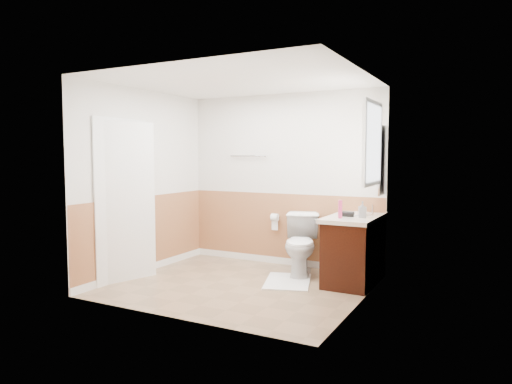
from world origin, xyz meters
The scene contains 32 objects.
floor centered at (0.00, 0.00, 0.00)m, with size 3.00×3.00×0.00m, color #8C7051.
ceiling centered at (0.00, 0.00, 2.50)m, with size 3.00×3.00×0.00m, color white.
wall_back centered at (0.00, 1.30, 1.25)m, with size 3.00×3.00×0.00m, color silver.
wall_front centered at (0.00, -1.30, 1.25)m, with size 3.00×3.00×0.00m, color silver.
wall_left centered at (-1.50, 0.00, 1.25)m, with size 3.00×3.00×0.00m, color silver.
wall_right centered at (1.50, 0.00, 1.25)m, with size 3.00×3.00×0.00m, color silver.
wainscot_back centered at (0.00, 1.29, 0.50)m, with size 3.00×3.00×0.00m, color #A86C43.
wainscot_front centered at (0.00, -1.29, 0.50)m, with size 3.00×3.00×0.00m, color #A86C43.
wainscot_left centered at (-1.49, 0.00, 0.50)m, with size 2.60×2.60×0.00m, color #A86C43.
wainscot_right centered at (1.49, 0.00, 0.50)m, with size 2.60×2.60×0.00m, color #A86C43.
toilet centered at (0.47, 0.86, 0.41)m, with size 0.46×0.80×0.82m, color white.
bath_mat centered at (0.47, 0.41, 0.01)m, with size 0.55×0.80×0.02m, color white.
vanity_cabinet centered at (1.21, 0.83, 0.40)m, with size 0.55×1.10×0.80m, color black.
vanity_knob_left centered at (0.91, 0.73, 0.55)m, with size 0.03×0.03×0.03m, color silver.
vanity_knob_right centered at (0.91, 0.93, 0.55)m, with size 0.03×0.03×0.03m, color #B7B7BE.
countertop centered at (1.20, 0.83, 0.83)m, with size 0.60×1.15×0.05m, color silver.
sink_basin centered at (1.21, 0.98, 0.86)m, with size 0.36×0.36×0.02m, color white.
faucet centered at (1.39, 0.98, 0.92)m, with size 0.02×0.02×0.14m, color #B8B8BF.
lotion_bottle centered at (1.11, 0.51, 0.96)m, with size 0.05×0.05×0.22m, color #C13267.
soap_dispenser centered at (1.33, 0.71, 0.95)m, with size 0.09×0.09×0.20m, color #8F97A1.
hair_dryer_body centered at (1.16, 0.68, 0.89)m, with size 0.07×0.07×0.14m, color black.
hair_dryer_handle centered at (1.13, 0.70, 0.86)m, with size 0.03×0.03×0.07m, color black.
mirror_panel centered at (1.48, 1.10, 1.55)m, with size 0.02×0.35×0.90m, color silver.
window_frame centered at (1.47, 0.59, 1.75)m, with size 0.04×0.80×1.00m, color white.
window_glass centered at (1.49, 0.59, 1.75)m, with size 0.01×0.70×0.90m, color white.
door centered at (-1.40, -0.45, 1.02)m, with size 0.05×0.80×2.04m, color white.
door_frame centered at (-1.48, -0.45, 1.03)m, with size 0.02×0.92×2.10m, color white.
door_knob centered at (-1.34, -0.12, 0.95)m, with size 0.06×0.06×0.06m, color silver.
towel_bar centered at (-0.55, 1.25, 1.60)m, with size 0.02×0.02×0.62m, color silver.
tp_holder_bar centered at (-0.10, 1.23, 0.70)m, with size 0.02×0.02×0.14m, color silver.
tp_roll centered at (-0.10, 1.23, 0.70)m, with size 0.11×0.11×0.10m, color white.
tp_sheet centered at (-0.10, 1.23, 0.59)m, with size 0.10×0.01×0.16m, color white.
Camera 1 is at (2.79, -4.90, 1.61)m, focal length 32.55 mm.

